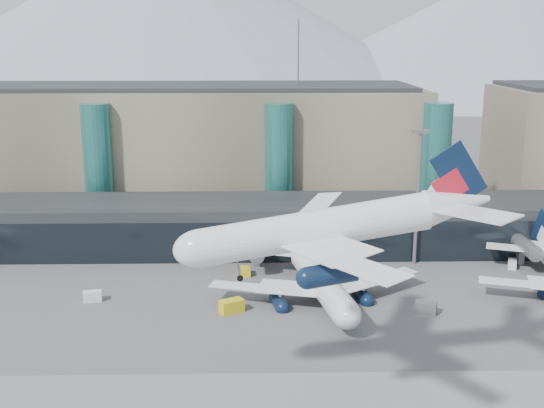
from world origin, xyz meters
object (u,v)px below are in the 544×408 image
at_px(veh_d, 512,264).
at_px(veh_h, 232,306).
at_px(hero_jet, 346,216).
at_px(veh_c, 426,308).
at_px(veh_b, 246,271).
at_px(lightmast_mid, 418,190).
at_px(jet_parked_mid, 316,268).
at_px(veh_a, 92,296).

bearing_deg(veh_d, veh_h, 130.62).
relative_size(hero_jet, veh_h, 10.04).
bearing_deg(veh_c, veh_b, 169.53).
bearing_deg(lightmast_mid, veh_b, -169.40).
distance_m(lightmast_mid, veh_d, 22.58).
relative_size(hero_jet, jet_parked_mid, 0.99).
distance_m(veh_b, veh_h, 17.06).
height_order(jet_parked_mid, veh_d, jet_parked_mid).
xyz_separation_m(veh_c, veh_h, (-30.41, 0.96, 0.10)).
bearing_deg(veh_b, veh_h, 167.58).
bearing_deg(veh_c, veh_d, 66.07).
height_order(veh_a, veh_h, veh_h).
xyz_separation_m(jet_parked_mid, veh_a, (-36.80, -2.26, -3.77)).
distance_m(hero_jet, veh_c, 37.97).
height_order(jet_parked_mid, veh_h, jet_parked_mid).
xyz_separation_m(lightmast_mid, hero_jet, (-20.00, -50.17, 8.47)).
distance_m(hero_jet, veh_h, 37.61).
xyz_separation_m(veh_b, veh_h, (-1.93, -16.95, 0.28)).
xyz_separation_m(veh_a, veh_h, (22.94, -5.19, 0.19)).
bearing_deg(hero_jet, jet_parked_mid, 85.92).
xyz_separation_m(veh_b, veh_d, (49.80, 2.95, 0.04)).
bearing_deg(veh_c, lightmast_mid, 103.19).
relative_size(lightmast_mid, veh_h, 6.88).
relative_size(hero_jet, veh_b, 14.46).
bearing_deg(veh_d, jet_parked_mid, 127.77).
distance_m(lightmast_mid, veh_h, 43.14).
bearing_deg(veh_d, lightmast_mid, 99.83).
relative_size(veh_a, veh_c, 0.89).
relative_size(veh_c, veh_d, 1.21).
bearing_deg(veh_h, veh_b, 53.60).
bearing_deg(veh_h, veh_a, 137.36).
xyz_separation_m(veh_a, veh_c, (53.35, -6.15, 0.09)).
relative_size(jet_parked_mid, veh_a, 12.68).
bearing_deg(veh_b, veh_c, -128.08).
bearing_deg(lightmast_mid, hero_jet, -111.73).
bearing_deg(veh_d, veh_b, 112.97).
relative_size(veh_b, veh_c, 0.77).
bearing_deg(jet_parked_mid, veh_a, 83.39).
bearing_deg(lightmast_mid, veh_d, -9.76).
distance_m(lightmast_mid, veh_b, 35.36).
xyz_separation_m(lightmast_mid, veh_c, (-3.58, -23.91, -13.49)).
distance_m(veh_d, veh_h, 55.42).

